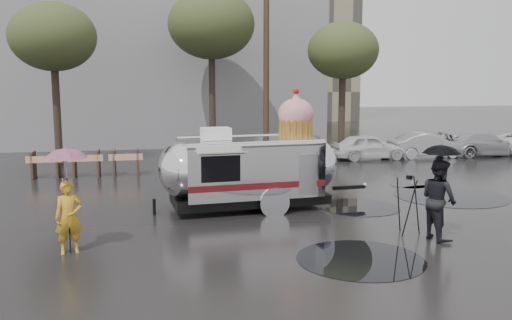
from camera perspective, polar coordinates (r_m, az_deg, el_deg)
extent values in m
plane|color=black|center=(12.69, 3.90, -8.54)|extent=(120.00, 120.00, 0.00)
cylinder|color=black|center=(16.25, 10.88, -4.88)|extent=(2.33, 2.33, 0.01)
cylinder|color=black|center=(11.65, 10.93, -10.21)|extent=(2.68, 2.68, 0.01)
cylinder|color=black|center=(17.42, -1.92, -3.84)|extent=(1.31, 1.31, 0.01)
cylinder|color=black|center=(20.00, 15.79, -2.56)|extent=(1.28, 1.28, 0.01)
cylinder|color=black|center=(18.58, 19.76, -3.57)|extent=(3.58, 3.58, 0.01)
cube|color=gray|center=(35.81, -13.04, 12.66)|extent=(22.00, 12.00, 13.00)
cylinder|color=#473323|center=(26.35, 1.09, 10.13)|extent=(0.28, 0.28, 9.00)
cylinder|color=#382D26|center=(24.99, -20.29, 6.10)|extent=(0.32, 0.32, 5.85)
ellipsoid|color=#354021|center=(25.04, -20.59, 12.05)|extent=(3.64, 3.64, 2.86)
cylinder|color=#382D26|center=(26.90, -4.64, 7.67)|extent=(0.32, 0.32, 6.75)
ellipsoid|color=#354021|center=(27.03, -4.72, 14.05)|extent=(4.20, 4.20, 3.30)
cylinder|color=#382D26|center=(26.40, 9.03, 6.12)|extent=(0.32, 0.32, 5.40)
ellipsoid|color=#354021|center=(26.41, 9.16, 11.33)|extent=(3.36, 3.36, 2.64)
cube|color=#473323|center=(22.33, -22.38, -0.47)|extent=(0.08, 0.80, 1.00)
cube|color=#473323|center=(22.18, -20.09, -0.41)|extent=(0.08, 0.80, 1.00)
cube|color=#E5590C|center=(21.85, -21.44, 0.06)|extent=(1.30, 0.04, 0.25)
cube|color=#473323|center=(22.10, -18.56, -0.37)|extent=(0.08, 0.80, 1.00)
cube|color=#473323|center=(22.00, -16.23, -0.30)|extent=(0.08, 0.80, 1.00)
cube|color=#E5590C|center=(21.64, -17.52, 0.17)|extent=(1.30, 0.04, 0.25)
cube|color=#473323|center=(21.96, -14.67, -0.25)|extent=(0.08, 0.80, 1.00)
cube|color=#473323|center=(21.93, -12.32, -0.18)|extent=(0.08, 0.80, 1.00)
cube|color=#E5590C|center=(21.53, -13.55, 0.29)|extent=(1.30, 0.04, 0.25)
imported|color=silver|center=(26.00, 11.77, 1.59)|extent=(4.00, 1.80, 1.40)
imported|color=#B2B2B7|center=(27.32, 17.56, 1.70)|extent=(4.00, 1.80, 1.40)
imported|color=#B2B2B7|center=(28.90, 22.77, 1.82)|extent=(4.20, 1.80, 1.44)
cube|color=silver|center=(15.61, -0.72, -0.66)|extent=(4.03, 2.33, 1.59)
ellipsoid|color=silver|center=(16.23, 5.91, -0.36)|extent=(1.48, 2.13, 1.59)
ellipsoid|color=silver|center=(15.22, -7.79, -0.98)|extent=(1.48, 2.13, 1.59)
cube|color=black|center=(15.79, -0.71, -3.99)|extent=(4.54, 2.11, 0.27)
cylinder|color=black|center=(15.06, 1.84, -4.60)|extent=(0.63, 0.24, 0.62)
cylinder|color=black|center=(16.76, -0.08, -3.26)|extent=(0.63, 0.24, 0.62)
cylinder|color=silver|center=(14.93, 1.98, -4.54)|extent=(0.85, 0.15, 0.85)
cube|color=black|center=(16.86, 9.78, -2.85)|extent=(1.07, 0.19, 0.11)
sphere|color=silver|center=(17.09, 11.38, -2.60)|extent=(0.15, 0.15, 0.14)
cylinder|color=black|center=(15.33, -10.67, -4.85)|extent=(0.10, 0.10, 0.44)
cube|color=#530F13|center=(14.73, 0.33, -2.78)|extent=(3.88, 0.34, 0.18)
cube|color=#530F13|center=(16.64, -1.64, -1.49)|extent=(3.88, 0.34, 0.18)
cube|color=black|center=(14.36, -3.71, -0.94)|extent=(1.06, 0.11, 0.71)
cube|color=#A6A399|center=(14.09, -3.55, 0.70)|extent=(1.27, 0.54, 0.13)
cube|color=silver|center=(15.12, 5.49, -1.51)|extent=(0.53, 0.07, 1.15)
cube|color=white|center=(15.26, -4.25, 2.79)|extent=(0.84, 0.63, 0.34)
cylinder|color=gold|center=(15.91, 4.20, 3.33)|extent=(0.99, 0.99, 0.53)
ellipsoid|color=pink|center=(15.88, 4.21, 4.86)|extent=(1.10, 1.10, 0.92)
cone|color=pink|center=(15.86, 4.23, 6.51)|extent=(0.48, 0.48, 0.35)
sphere|color=red|center=(15.86, 4.24, 7.22)|extent=(0.19, 0.19, 0.18)
imported|color=gold|center=(12.30, -19.10, -5.73)|extent=(0.64, 0.50, 1.58)
imported|color=pink|center=(12.08, -19.36, -0.47)|extent=(1.12, 1.12, 0.76)
cylinder|color=black|center=(12.29, -19.11, -5.57)|extent=(0.02, 0.02, 1.65)
imported|color=black|center=(13.31, 18.68, -3.94)|extent=(0.62, 0.97, 1.90)
imported|color=black|center=(13.15, 18.87, 0.12)|extent=(1.04, 1.04, 0.71)
cylinder|color=black|center=(13.33, 18.65, -4.47)|extent=(0.02, 0.02, 1.65)
cylinder|color=black|center=(13.74, 16.55, -4.60)|extent=(0.08, 0.32, 1.39)
cylinder|color=black|center=(13.69, 14.78, -4.58)|extent=(0.25, 0.22, 1.39)
cylinder|color=black|center=(13.36, 15.86, -4.94)|extent=(0.31, 0.13, 1.39)
cube|color=black|center=(13.46, 15.85, -1.77)|extent=(0.13, 0.12, 0.10)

